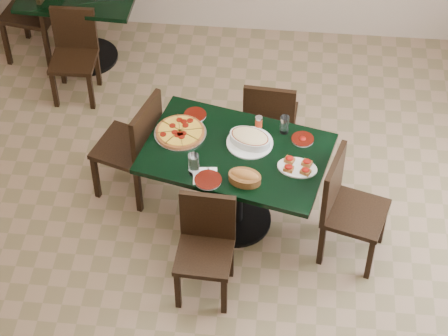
# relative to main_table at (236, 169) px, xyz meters

# --- Properties ---
(floor) EXTENTS (5.50, 5.50, 0.00)m
(floor) POSITION_rel_main_table_xyz_m (-0.05, -0.29, -0.57)
(floor) COLOR brown
(floor) RESTS_ON ground
(main_table) EXTENTS (1.45, 1.11, 0.75)m
(main_table) POSITION_rel_main_table_xyz_m (0.00, 0.00, 0.00)
(main_table) COLOR black
(main_table) RESTS_ON floor
(back_table) EXTENTS (1.04, 0.78, 0.75)m
(back_table) POSITION_rel_main_table_xyz_m (-1.53, 1.87, -0.04)
(back_table) COLOR black
(back_table) RESTS_ON floor
(chair_far) EXTENTS (0.43, 0.43, 0.86)m
(chair_far) POSITION_rel_main_table_xyz_m (0.21, 0.68, -0.09)
(chair_far) COLOR black
(chair_far) RESTS_ON floor
(chair_near) EXTENTS (0.41, 0.41, 0.83)m
(chair_near) POSITION_rel_main_table_xyz_m (-0.16, -0.60, -0.11)
(chair_near) COLOR black
(chair_near) RESTS_ON floor
(chair_right) EXTENTS (0.52, 0.52, 0.90)m
(chair_right) POSITION_rel_main_table_xyz_m (0.80, -0.20, -0.06)
(chair_right) COLOR black
(chair_right) RESTS_ON floor
(chair_left) EXTENTS (0.55, 0.55, 0.93)m
(chair_left) POSITION_rel_main_table_xyz_m (-0.79, 0.25, -0.05)
(chair_left) COLOR black
(chair_left) RESTS_ON floor
(back_chair_near) EXTENTS (0.38, 0.38, 0.81)m
(back_chair_near) POSITION_rel_main_table_xyz_m (-1.52, 1.42, -0.12)
(back_chair_near) COLOR black
(back_chair_near) RESTS_ON floor
(back_chair_left) EXTENTS (0.54, 0.54, 1.00)m
(back_chair_left) POSITION_rel_main_table_xyz_m (-1.91, 1.87, -0.00)
(back_chair_left) COLOR black
(back_chair_left) RESTS_ON floor
(pepperoni_pizza) EXTENTS (0.38, 0.38, 0.04)m
(pepperoni_pizza) POSITION_rel_main_table_xyz_m (-0.42, 0.15, 0.20)
(pepperoni_pizza) COLOR silver
(pepperoni_pizza) RESTS_ON main_table
(lasagna_casserole) EXTENTS (0.35, 0.34, 0.09)m
(lasagna_casserole) POSITION_rel_main_table_xyz_m (0.09, 0.09, 0.23)
(lasagna_casserole) COLOR silver
(lasagna_casserole) RESTS_ON main_table
(bread_basket) EXTENTS (0.26, 0.20, 0.10)m
(bread_basket) POSITION_rel_main_table_xyz_m (0.08, -0.28, 0.22)
(bread_basket) COLOR brown
(bread_basket) RESTS_ON main_table
(bruschetta_platter) EXTENTS (0.32, 0.24, 0.05)m
(bruschetta_platter) POSITION_rel_main_table_xyz_m (0.44, -0.13, 0.21)
(bruschetta_platter) COLOR silver
(bruschetta_platter) RESTS_ON main_table
(side_plate_near) EXTENTS (0.19, 0.19, 0.02)m
(side_plate_near) POSITION_rel_main_table_xyz_m (-0.17, -0.30, 0.19)
(side_plate_near) COLOR silver
(side_plate_near) RESTS_ON main_table
(side_plate_far_r) EXTENTS (0.16, 0.16, 0.03)m
(side_plate_far_r) POSITION_rel_main_table_xyz_m (0.47, 0.16, 0.19)
(side_plate_far_r) COLOR silver
(side_plate_far_r) RESTS_ON main_table
(side_plate_far_l) EXTENTS (0.17, 0.17, 0.02)m
(side_plate_far_l) POSITION_rel_main_table_xyz_m (-0.34, 0.35, 0.19)
(side_plate_far_l) COLOR silver
(side_plate_far_l) RESTS_ON main_table
(napkin_setting) EXTENTS (0.18, 0.18, 0.01)m
(napkin_setting) POSITION_rel_main_table_xyz_m (-0.19, -0.26, 0.18)
(napkin_setting) COLOR white
(napkin_setting) RESTS_ON main_table
(water_glass_a) EXTENTS (0.07, 0.07, 0.14)m
(water_glass_a) POSITION_rel_main_table_xyz_m (0.33, 0.24, 0.25)
(water_glass_a) COLOR silver
(water_glass_a) RESTS_ON main_table
(water_glass_b) EXTENTS (0.08, 0.08, 0.16)m
(water_glass_b) POSITION_rel_main_table_xyz_m (-0.27, -0.23, 0.26)
(water_glass_b) COLOR silver
(water_glass_b) RESTS_ON main_table
(pepper_shaker) EXTENTS (0.05, 0.05, 0.09)m
(pepper_shaker) POSITION_rel_main_table_xyz_m (0.14, 0.27, 0.23)
(pepper_shaker) COLOR red
(pepper_shaker) RESTS_ON main_table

